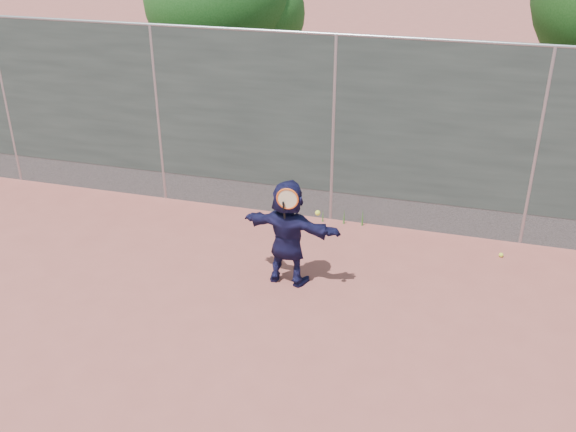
# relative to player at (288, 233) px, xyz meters

# --- Properties ---
(ground) EXTENTS (80.00, 80.00, 0.00)m
(ground) POSITION_rel_player_xyz_m (0.14, -1.45, -0.75)
(ground) COLOR #9E4C42
(ground) RESTS_ON ground
(player) EXTENTS (1.43, 0.60, 1.50)m
(player) POSITION_rel_player_xyz_m (0.00, 0.00, 0.00)
(player) COLOR #17163D
(player) RESTS_ON ground
(ball_ground) EXTENTS (0.07, 0.07, 0.07)m
(ball_ground) POSITION_rel_player_xyz_m (2.86, 1.50, -0.72)
(ball_ground) COLOR yellow
(ball_ground) RESTS_ON ground
(fence) EXTENTS (20.00, 0.06, 3.03)m
(fence) POSITION_rel_player_xyz_m (0.14, 2.05, 0.83)
(fence) COLOR #38423D
(fence) RESTS_ON ground
(swing_action) EXTENTS (0.59, 0.16, 0.51)m
(swing_action) POSITION_rel_player_xyz_m (0.09, -0.20, 0.56)
(swing_action) COLOR #EC5316
(swing_action) RESTS_ON ground
(tree_left) EXTENTS (3.15, 3.00, 4.53)m
(tree_left) POSITION_rel_player_xyz_m (-2.70, 5.10, 2.19)
(tree_left) COLOR #382314
(tree_left) RESTS_ON ground
(weed_clump) EXTENTS (0.68, 0.07, 0.30)m
(weed_clump) POSITION_rel_player_xyz_m (0.44, 1.94, -0.62)
(weed_clump) COLOR #387226
(weed_clump) RESTS_ON ground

